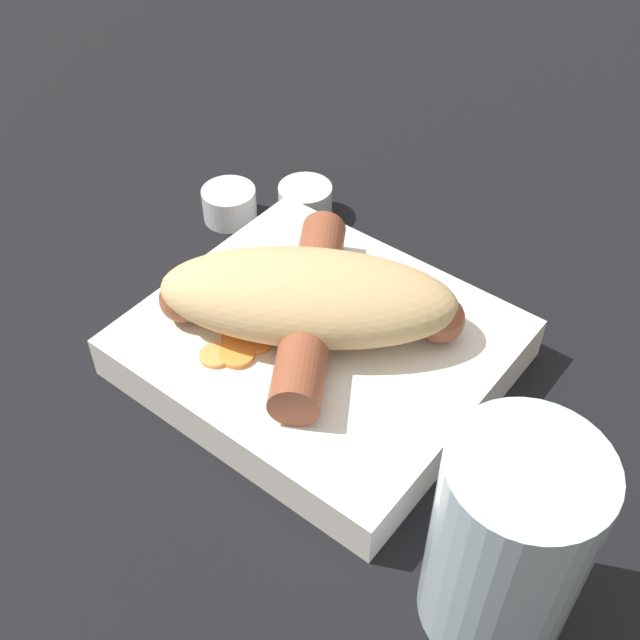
# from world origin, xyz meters

# --- Properties ---
(ground_plane) EXTENTS (3.00, 3.00, 0.00)m
(ground_plane) POSITION_xyz_m (0.00, 0.00, 0.00)
(ground_plane) COLOR black
(food_tray) EXTENTS (0.22, 0.20, 0.03)m
(food_tray) POSITION_xyz_m (0.00, 0.00, 0.02)
(food_tray) COLOR silver
(food_tray) RESTS_ON ground_plane
(bread_roll) EXTENTS (0.20, 0.17, 0.05)m
(bread_roll) POSITION_xyz_m (-0.01, 0.00, 0.06)
(bread_roll) COLOR tan
(bread_roll) RESTS_ON food_tray
(sausage) EXTENTS (0.17, 0.16, 0.03)m
(sausage) POSITION_xyz_m (-0.01, -0.00, 0.05)
(sausage) COLOR brown
(sausage) RESTS_ON food_tray
(pickled_veggies) EXTENTS (0.05, 0.06, 0.00)m
(pickled_veggies) POSITION_xyz_m (-0.03, -0.04, 0.03)
(pickled_veggies) COLOR orange
(pickled_veggies) RESTS_ON food_tray
(condiment_cup_near) EXTENTS (0.04, 0.04, 0.03)m
(condiment_cup_near) POSITION_xyz_m (-0.11, 0.12, 0.01)
(condiment_cup_near) COLOR silver
(condiment_cup_near) RESTS_ON ground_plane
(condiment_cup_far) EXTENTS (0.04, 0.04, 0.03)m
(condiment_cup_far) POSITION_xyz_m (-0.16, 0.08, 0.01)
(condiment_cup_far) COLOR silver
(condiment_cup_far) RESTS_ON ground_plane
(drink_glass) EXTENTS (0.07, 0.07, 0.13)m
(drink_glass) POSITION_xyz_m (0.18, -0.08, 0.06)
(drink_glass) COLOR silver
(drink_glass) RESTS_ON ground_plane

